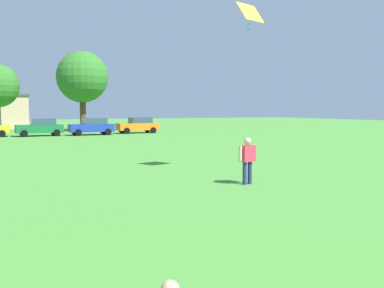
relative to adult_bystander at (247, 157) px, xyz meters
name	(u,v)px	position (x,y,z in m)	size (l,w,h in m)	color
adult_bystander	(247,157)	(0.00, 0.00, 0.00)	(0.77, 0.39, 1.64)	navy
kite	(250,14)	(1.59, 2.37, 5.46)	(1.32, 0.93, 1.12)	yellow
parked_car_green_2	(40,127)	(-2.96, 31.69, -0.12)	(4.30, 2.02, 1.68)	#196B38
parked_car_blue_3	(92,126)	(1.90, 31.25, -0.12)	(4.30, 2.02, 1.68)	#1E38AD
parked_car_orange_4	(138,125)	(7.11, 32.44, -0.12)	(4.30, 2.02, 1.68)	orange
tree_far_right	(82,77)	(2.72, 39.19, 5.25)	(5.91, 5.91, 9.21)	brown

